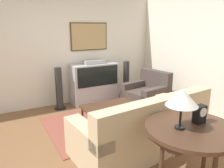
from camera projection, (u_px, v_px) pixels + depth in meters
ground_plane at (94, 142)px, 3.61m from camera, size 12.00×12.00×0.00m
wall_back at (55, 49)px, 5.07m from camera, size 12.00×0.10×2.70m
wall_right at (209, 52)px, 4.50m from camera, size 0.06×12.00×2.70m
area_rug at (108, 122)px, 4.37m from camera, size 2.34×1.69×0.01m
tv at (95, 83)px, 5.42m from camera, size 1.16×0.45×1.07m
couch at (143, 130)px, 3.35m from camera, size 2.17×1.15×0.91m
armchair at (147, 95)px, 5.15m from camera, size 0.96×0.97×0.84m
coffee_table at (108, 107)px, 4.23m from camera, size 1.01×0.52×0.39m
console_table at (191, 133)px, 2.40m from camera, size 1.02×1.02×0.79m
table_lamp at (182, 98)px, 2.26m from camera, size 0.34×0.34×0.45m
mantel_clock at (200, 114)px, 2.46m from camera, size 0.13×0.10×0.21m
speaker_tower_left at (59, 90)px, 4.97m from camera, size 0.27×0.27×0.97m
speaker_tower_right at (126, 80)px, 5.83m from camera, size 0.27×0.27×0.97m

